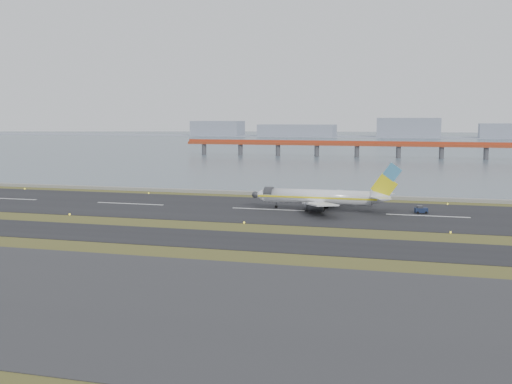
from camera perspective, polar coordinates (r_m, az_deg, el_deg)
ground at (r=138.91m, az=-1.96°, el=-3.32°), size 1000.00×1000.00×0.00m
apron_strip at (r=89.43m, az=-12.92°, el=-9.18°), size 1000.00×50.00×0.10m
taxiway_strip at (r=127.73m, az=-3.61°, el=-4.21°), size 1000.00×18.00×0.10m
runway_strip at (r=167.35m, az=1.18°, el=-1.57°), size 1000.00×45.00×0.10m
seawall at (r=196.20m, az=3.40°, el=-0.21°), size 1000.00×2.50×1.00m
bay_water at (r=592.18m, az=11.80°, el=4.29°), size 1400.00×800.00×1.30m
red_pier at (r=381.21m, az=12.56°, el=4.06°), size 260.00×5.00×10.20m
far_shoreline at (r=750.95m, az=13.73°, el=5.20°), size 1400.00×80.00×60.50m
airliner at (r=166.67m, az=5.99°, el=-0.46°), size 38.52×32.89×12.80m
pushback_tug at (r=165.90m, az=14.45°, el=-1.54°), size 3.48×2.57×1.99m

